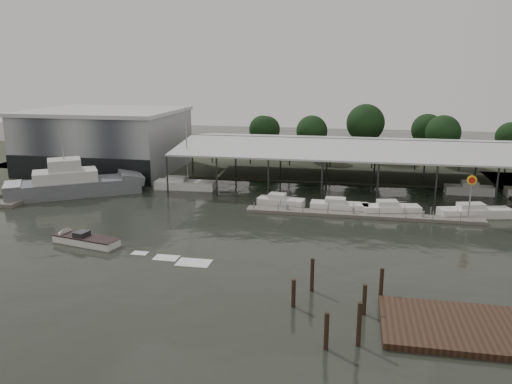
% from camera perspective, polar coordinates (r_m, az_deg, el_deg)
% --- Properties ---
extents(ground, '(200.00, 200.00, 0.00)m').
position_cam_1_polar(ground, '(53.45, -4.24, -4.97)').
color(ground, black).
rests_on(ground, ground).
extents(land_strip_far, '(140.00, 30.00, 0.30)m').
position_cam_1_polar(land_strip_far, '(93.33, 2.52, 3.35)').
color(land_strip_far, '#3A4030').
rests_on(land_strip_far, ground).
extents(land_strip_west, '(20.00, 40.00, 0.30)m').
position_cam_1_polar(land_strip_west, '(96.73, -22.81, 2.64)').
color(land_strip_west, '#3A4030').
rests_on(land_strip_west, ground).
extents(storage_warehouse, '(24.50, 20.50, 10.50)m').
position_cam_1_polar(storage_warehouse, '(89.75, -16.72, 5.70)').
color(storage_warehouse, '#94999D').
rests_on(storage_warehouse, ground).
extents(covered_boat_shed, '(58.24, 24.00, 6.96)m').
position_cam_1_polar(covered_boat_shed, '(77.62, 13.54, 5.31)').
color(covered_boat_shed, silver).
rests_on(covered_boat_shed, ground).
extents(trawler_dock, '(3.00, 18.00, 0.50)m').
position_cam_1_polar(trawler_dock, '(78.22, -23.12, 0.24)').
color(trawler_dock, slate).
rests_on(trawler_dock, ground).
extents(floating_dock, '(28.00, 2.00, 1.40)m').
position_cam_1_polar(floating_dock, '(61.19, 11.98, -2.58)').
color(floating_dock, slate).
rests_on(floating_dock, ground).
extents(shell_fuel_sign, '(1.10, 0.18, 5.55)m').
position_cam_1_polar(shell_fuel_sign, '(61.72, 23.36, 0.28)').
color(shell_fuel_sign, gray).
rests_on(shell_fuel_sign, ground).
extents(boardwalk_platform, '(15.00, 12.00, 0.50)m').
position_cam_1_polar(boardwalk_platform, '(39.18, 26.91, -13.59)').
color(boardwalk_platform, '#352216').
rests_on(boardwalk_platform, ground).
extents(grey_trawler, '(18.11, 14.22, 8.84)m').
position_cam_1_polar(grey_trawler, '(74.16, -19.96, 0.88)').
color(grey_trawler, slate).
rests_on(grey_trawler, ground).
extents(white_sailboat, '(8.89, 3.03, 12.12)m').
position_cam_1_polar(white_sailboat, '(74.10, -8.21, 0.84)').
color(white_sailboat, white).
rests_on(white_sailboat, ground).
extents(speedboat_underway, '(18.58, 5.93, 2.00)m').
position_cam_1_polar(speedboat_underway, '(53.94, -19.32, -5.14)').
color(speedboat_underway, white).
rests_on(speedboat_underway, ground).
extents(moored_cruiser_0, '(6.19, 2.95, 1.70)m').
position_cam_1_polar(moored_cruiser_0, '(64.30, 2.81, -1.10)').
color(moored_cruiser_0, white).
rests_on(moored_cruiser_0, ground).
extents(moored_cruiser_1, '(7.16, 2.42, 1.70)m').
position_cam_1_polar(moored_cruiser_1, '(62.93, 9.43, -1.61)').
color(moored_cruiser_1, white).
rests_on(moored_cruiser_1, ground).
extents(moored_cruiser_2, '(7.18, 3.46, 1.70)m').
position_cam_1_polar(moored_cruiser_2, '(63.09, 15.13, -1.88)').
color(moored_cruiser_2, white).
rests_on(moored_cruiser_2, ground).
extents(moored_cruiser_3, '(8.87, 4.16, 1.70)m').
position_cam_1_polar(moored_cruiser_3, '(65.14, 23.68, -2.09)').
color(moored_cruiser_3, white).
rests_on(moored_cruiser_3, ground).
extents(mooring_pilings, '(6.82, 8.83, 3.60)m').
position_cam_1_polar(mooring_pilings, '(37.05, 9.48, -12.45)').
color(mooring_pilings, black).
rests_on(mooring_pilings, ground).
extents(horizon_tree_line, '(65.58, 11.88, 10.77)m').
position_cam_1_polar(horizon_tree_line, '(97.55, 16.48, 6.73)').
color(horizon_tree_line, '#311F16').
rests_on(horizon_tree_line, ground).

